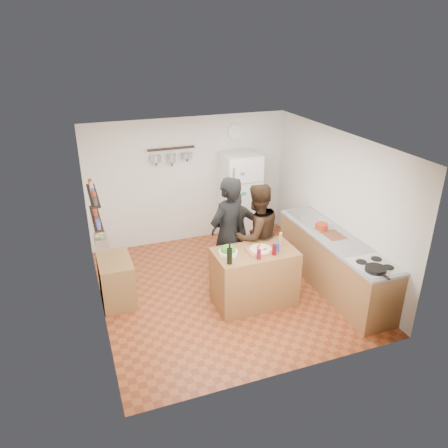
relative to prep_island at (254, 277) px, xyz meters
name	(u,v)px	position (x,y,z in m)	size (l,w,h in m)	color
room_shell	(218,212)	(-0.28, 0.89, 0.79)	(4.20, 4.20, 4.20)	brown
prep_island	(254,277)	(0.00, 0.00, 0.00)	(1.25, 0.72, 0.91)	olive
pizza_board	(260,250)	(0.08, -0.02, 0.47)	(0.42, 0.34, 0.02)	brown
pizza	(261,249)	(0.08, -0.02, 0.48)	(0.34, 0.34, 0.02)	beige
salad_bowl	(228,253)	(-0.42, 0.05, 0.48)	(0.28, 0.28, 0.06)	white
wine_bottle	(230,256)	(-0.50, -0.22, 0.57)	(0.08, 0.08, 0.24)	black
wine_glass_near	(259,254)	(-0.05, -0.24, 0.53)	(0.06, 0.06, 0.15)	#5F0820
wine_glass_far	(274,250)	(0.22, -0.20, 0.54)	(0.07, 0.07, 0.16)	#4E060B
pepper_mill	(280,240)	(0.45, 0.05, 0.54)	(0.05, 0.05, 0.18)	#AB7D48
salt_canister	(277,247)	(0.30, -0.12, 0.53)	(0.09, 0.09, 0.14)	navy
person_left	(228,235)	(-0.24, 0.55, 0.52)	(0.71, 0.47, 1.95)	black
person_center	(256,236)	(0.26, 0.53, 0.43)	(0.86, 0.67, 1.78)	black
person_back	(236,230)	(0.14, 1.13, 0.30)	(0.88, 0.37, 1.51)	#2F2C29
counter_run	(334,263)	(1.42, -0.04, -0.01)	(0.63, 2.63, 0.90)	#9E7042
stove_top	(375,265)	(1.42, -0.99, 0.46)	(0.60, 0.62, 0.02)	white
skillet	(376,269)	(1.32, -1.14, 0.49)	(0.29, 0.29, 0.06)	black
sink	(310,218)	(1.42, 0.81, 0.46)	(0.50, 0.80, 0.03)	silver
cutting_board	(333,236)	(1.42, 0.06, 0.46)	(0.30, 0.40, 0.02)	brown
red_bowl	(321,226)	(1.37, 0.34, 0.51)	(0.21, 0.21, 0.09)	#AF2C14
fridge	(240,197)	(0.67, 2.26, 0.45)	(0.70, 0.68, 1.80)	white
wall_clock	(234,132)	(0.67, 2.59, 1.69)	(0.30, 0.30, 0.03)	silver
spice_shelf_lower	(96,218)	(-2.21, 0.71, 1.04)	(0.12, 1.00, 0.03)	black
spice_shelf_upper	(93,195)	(-2.21, 0.71, 1.40)	(0.12, 1.00, 0.03)	black
produce_basket	(101,240)	(-2.18, 0.71, 0.69)	(0.18, 0.35, 0.14)	silver
side_table	(117,280)	(-2.02, 0.80, -0.09)	(0.50, 0.80, 0.73)	olive
pot_rack	(171,149)	(-0.63, 2.51, 1.49)	(0.90, 0.04, 0.04)	black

